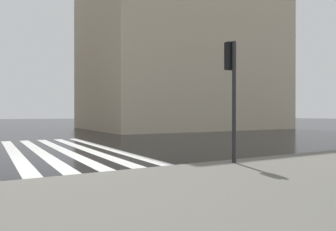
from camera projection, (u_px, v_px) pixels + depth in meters
ground_plane at (52, 164)px, 10.42m from camera, size 220.00×220.00×0.00m
zebra_crossing at (51, 151)px, 14.21m from camera, size 13.00×5.50×0.01m
haussmann_block_corner at (181, 21)px, 36.66m from camera, size 15.21×20.77×25.35m
traffic_signal_post at (231, 76)px, 9.80m from camera, size 0.44×0.30×3.73m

